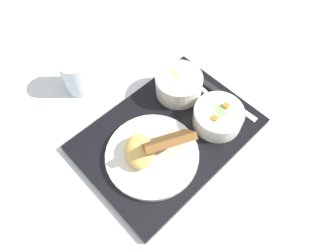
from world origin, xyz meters
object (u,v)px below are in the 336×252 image
plate_main (153,151)px  spoon (219,104)px  bowl_soup (179,84)px  knife (217,93)px  bowl_salad (218,116)px  glass_water (78,77)px

plate_main → spoon: (-0.21, 0.02, -0.01)m
bowl_soup → spoon: bowl_soup is taller
knife → spoon: 0.04m
bowl_salad → plate_main: (0.17, -0.05, -0.01)m
plate_main → glass_water: size_ratio=2.19×
bowl_salad → spoon: 0.05m
bowl_salad → glass_water: (0.15, -0.33, 0.00)m
bowl_salad → knife: bearing=-142.1°
glass_water → plate_main: bearing=87.2°
bowl_soup → knife: bowl_soup is taller
bowl_salad → spoon: size_ratio=0.72×
bowl_soup → glass_water: size_ratio=1.23×
spoon → plate_main: bearing=-90.0°
bowl_salad → bowl_soup: same height
spoon → glass_water: size_ratio=1.70×
bowl_salad → glass_water: size_ratio=1.23×
knife → glass_water: bearing=-142.9°
bowl_salad → plate_main: size_ratio=0.56×
bowl_soup → glass_water: bearing=-52.1°
plate_main → spoon: bearing=174.3°
bowl_salad → spoon: (-0.04, -0.03, -0.02)m
bowl_soup → plate_main: size_ratio=0.56×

